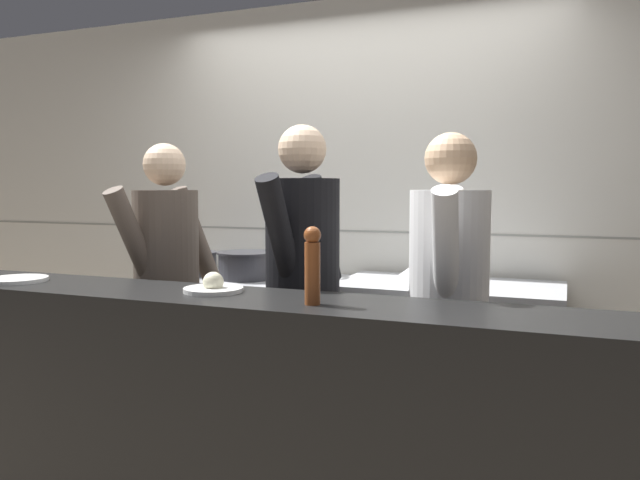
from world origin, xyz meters
The scene contains 14 objects.
wall_back_tiled centered at (0.00, 1.37, 1.30)m, with size 8.00×0.06×2.60m.
oven_range centered at (-0.61, 0.96, 0.44)m, with size 1.20×0.71×0.87m.
prep_counter centered at (0.62, 0.96, 0.45)m, with size 1.20×0.65×0.90m.
pass_counter centered at (0.01, -0.30, 0.50)m, with size 3.14×0.45×1.00m.
stock_pot centered at (-0.98, 0.94, 0.95)m, with size 0.28×0.28×0.15m.
sauce_pot centered at (-0.60, 0.91, 0.96)m, with size 0.35×0.35×0.16m.
braising_pot centered at (-0.21, 0.95, 0.98)m, with size 0.30×0.30×0.20m.
mixing_bowl_steel centered at (0.44, 0.93, 0.96)m, with size 0.29×0.29×0.11m.
plated_dish_main centered at (-1.08, -0.34, 1.01)m, with size 0.26×0.26×0.02m.
plated_dish_appetiser centered at (-0.11, -0.26, 1.02)m, with size 0.24×0.24×0.08m.
pepper_mill centered at (0.36, -0.36, 1.15)m, with size 0.06×0.06×0.28m.
chef_head_cook centered at (-0.73, 0.29, 0.92)m, with size 0.41×0.72×1.65m.
chef_sous centered at (0.05, 0.27, 0.95)m, with size 0.37×0.75×1.72m.
chef_line centered at (0.75, 0.23, 0.92)m, with size 0.37×0.73×1.65m.
Camera 1 is at (1.21, -2.41, 1.42)m, focal length 35.00 mm.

